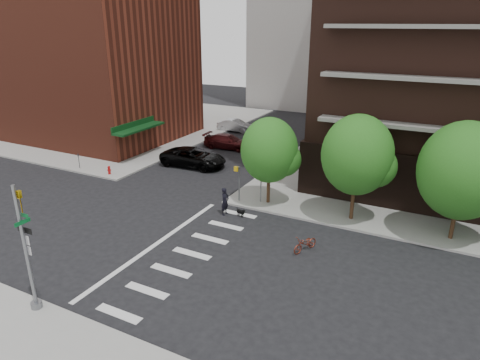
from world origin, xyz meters
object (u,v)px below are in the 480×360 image
at_px(traffic_signal, 28,259).
at_px(parked_car_black, 193,157).
at_px(fire_hydrant, 109,170).
at_px(parked_car_maroon, 228,142).
at_px(parked_car_silver, 236,126).
at_px(scooter, 305,244).
at_px(dog_walker, 225,201).

bearing_deg(traffic_signal, parked_car_black, 103.63).
height_order(fire_hydrant, parked_car_maroon, parked_car_maroon).
distance_m(parked_car_silver, scooter, 28.77).
xyz_separation_m(parked_car_silver, scooter, (16.81, -23.34, -0.25)).
bearing_deg(parked_car_silver, dog_walker, -156.16).
height_order(traffic_signal, dog_walker, traffic_signal).
relative_size(parked_car_maroon, parked_car_silver, 1.17).
bearing_deg(parked_car_maroon, fire_hydrant, 153.45).
xyz_separation_m(parked_car_black, dog_walker, (7.61, -7.75, 0.13)).
relative_size(fire_hydrant, parked_car_maroon, 0.14).
height_order(traffic_signal, scooter, traffic_signal).
relative_size(parked_car_maroon, dog_walker, 2.65).
bearing_deg(dog_walker, fire_hydrant, 85.39).
bearing_deg(parked_car_black, parked_car_silver, 8.46).
xyz_separation_m(parked_car_black, scooter, (14.13, -10.01, -0.36)).
xyz_separation_m(parked_car_black, parked_car_maroon, (0.00, 6.51, -0.10)).
relative_size(parked_car_silver, dog_walker, 2.28).
bearing_deg(parked_car_black, dog_walker, -138.43).
bearing_deg(parked_car_maroon, scooter, -143.35).
height_order(traffic_signal, parked_car_silver, traffic_signal).
bearing_deg(fire_hydrant, parked_car_black, 47.52).
bearing_deg(dog_walker, scooter, -103.41).
bearing_deg(parked_car_black, scooter, -128.22).
bearing_deg(traffic_signal, parked_car_silver, 102.75).
relative_size(parked_car_silver, scooter, 2.42).
bearing_deg(scooter, parked_car_silver, 148.92).
height_order(parked_car_black, parked_car_maroon, parked_car_black).
bearing_deg(parked_car_maroon, parked_car_silver, 17.56).
distance_m(fire_hydrant, parked_car_maroon, 12.98).
xyz_separation_m(fire_hydrant, parked_car_silver, (2.32, 18.79, 0.17)).
xyz_separation_m(parked_car_black, parked_car_silver, (-2.68, 13.33, -0.11)).
bearing_deg(parked_car_silver, scooter, -146.42).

